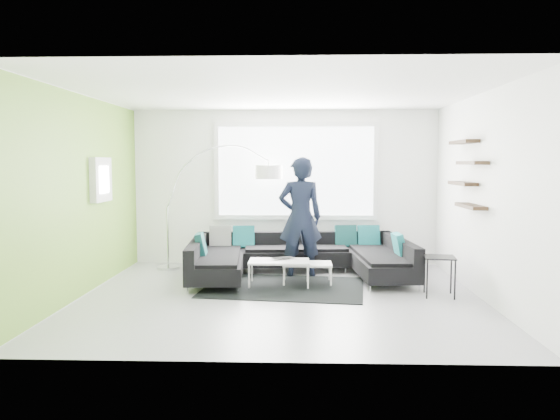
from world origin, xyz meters
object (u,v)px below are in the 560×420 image
object	(u,v)px
sectional_sofa	(299,258)
person	(300,217)
coffee_table	(293,272)
laptop	(284,259)
arc_lamp	(167,207)
side_table	(439,276)

from	to	relation	value
sectional_sofa	person	distance (m)	0.67
coffee_table	laptop	bearing A→B (deg)	-177.20
arc_lamp	side_table	distance (m)	4.66
side_table	person	size ratio (longest dim) A/B	0.29
person	arc_lamp	bearing A→B (deg)	-21.00
person	laptop	xyz separation A→B (m)	(-0.25, -0.62, -0.57)
side_table	laptop	bearing A→B (deg)	163.40
coffee_table	arc_lamp	size ratio (longest dim) A/B	0.54
person	laptop	distance (m)	0.88
side_table	person	world-z (taller)	person
coffee_table	side_table	size ratio (longest dim) A/B	2.10
sectional_sofa	coffee_table	world-z (taller)	sectional_sofa
side_table	arc_lamp	bearing A→B (deg)	156.97
sectional_sofa	person	world-z (taller)	person
sectional_sofa	person	bearing A→B (deg)	79.42
person	laptop	bearing A→B (deg)	60.34
arc_lamp	side_table	world-z (taller)	arc_lamp
person	sectional_sofa	bearing A→B (deg)	75.92
coffee_table	laptop	size ratio (longest dim) A/B	2.84
coffee_table	side_table	distance (m)	2.14
sectional_sofa	person	xyz separation A→B (m)	(0.02, 0.17, 0.64)
sectional_sofa	side_table	distance (m)	2.24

